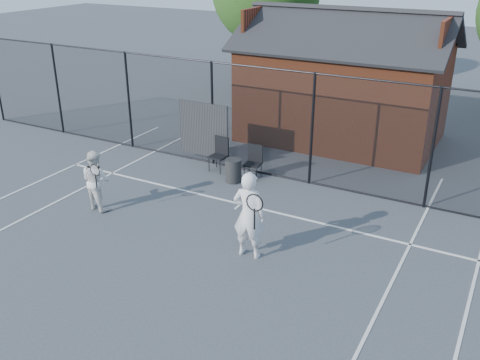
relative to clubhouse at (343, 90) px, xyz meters
The scene contains 9 objects.
ground 9.16m from the clubhouse, 93.18° to the right, with size 80.00×80.00×0.00m, color #3F4248.
court_lines 10.46m from the clubhouse, 92.77° to the right, with size 11.02×18.00×0.01m.
fence 4.09m from the clubhouse, 101.37° to the right, with size 22.04×3.00×3.00m.
clubhouse is the anchor object (origin of this frame).
player_front 8.08m from the clubhouse, 84.52° to the right, with size 0.85×0.64×1.85m.
player_back 8.60m from the clubhouse, 113.71° to the right, with size 0.84×0.67×1.48m.
chair_left 5.01m from the clubhouse, 115.49° to the right, with size 0.45×0.47×0.94m, color black.
chair_right 4.66m from the clubhouse, 102.80° to the right, with size 0.43×0.45×0.89m, color black.
waste_bin 5.21m from the clubhouse, 105.51° to the right, with size 0.44×0.44×0.64m, color black.
Camera 1 is at (5.63, -7.43, 5.84)m, focal length 40.00 mm.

